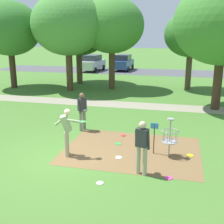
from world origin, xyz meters
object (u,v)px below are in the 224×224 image
Objects in this scene: tree_near_right at (78,27)px; disc_golf_basket at (168,136)px; player_throwing at (142,145)px; parked_car_leftmost at (92,63)px; player_foreground_watching at (82,109)px; frisbee_near_basket at (123,136)px; tree_mid_right at (9,29)px; tree_far_center at (68,24)px; player_waiting_left at (67,129)px; tree_far_left at (223,23)px; tree_mid_center at (112,26)px; frisbee_by_tee at (119,157)px; parked_car_center_left at (123,62)px; frisbee_mid_grass at (100,183)px; frisbee_far_right at (168,178)px; frisbee_far_left at (190,155)px; tree_near_left at (191,34)px; frisbee_scattered_a at (118,144)px.

disc_golf_basket is at bearing -58.85° from tree_near_right.
parked_car_leftmost is (-9.13, 23.81, -0.05)m from player_throwing.
player_foreground_watching is 2.17m from frisbee_near_basket.
tree_mid_right is 4.85m from tree_far_center.
player_waiting_left is (0.40, -2.72, 0.02)m from player_foreground_watching.
tree_far_left reaches higher than player_throwing.
frisbee_by_tee is at bearing -75.11° from tree_mid_center.
tree_far_center is at bearing 123.97° from frisbee_near_basket.
tree_far_left is (4.23, 5.64, 4.72)m from frisbee_near_basket.
tree_far_center is (-7.18, 12.06, 3.87)m from player_throwing.
player_waiting_left is 23.89m from parked_car_leftmost.
tree_near_right is 5.44m from tree_mid_right.
tree_mid_right reaches higher than parked_car_center_left.
tree_far_left reaches higher than tree_mid_center.
tree_far_center is 13.82m from parked_car_center_left.
player_throwing is (-0.70, -1.58, 0.21)m from disc_golf_basket.
tree_near_right is at bearing 111.93° from frisbee_mid_grass.
frisbee_far_right is 0.04× the size of tree_mid_right.
tree_mid_center is 0.98× the size of tree_far_left.
frisbee_far_right is 0.06× the size of parked_car_center_left.
player_waiting_left is at bearing 164.13° from player_throwing.
player_foreground_watching is 0.24× the size of tree_far_left.
frisbee_far_right is 15.33m from tree_far_center.
frisbee_far_left is at bearing -37.50° from tree_mid_right.
tree_far_left is at bearing -17.49° from tree_far_center.
player_waiting_left reaches higher than frisbee_near_basket.
disc_golf_basket is at bearing 66.10° from player_throwing.
tree_near_right is at bearing 97.02° from tree_far_center.
disc_golf_basket is 6.89× the size of frisbee_near_basket.
parked_car_center_left is (-6.62, 25.33, 0.91)m from frisbee_far_right.
player_foreground_watching is at bearing -139.02° from tree_far_left.
tree_mid_right is at bearing -115.48° from parked_car_center_left.
tree_near_right reaches higher than frisbee_near_basket.
parked_car_leftmost is at bearing 115.35° from tree_mid_center.
tree_near_left is at bearing -40.50° from parked_car_leftmost.
parked_car_leftmost is at bearing 110.11° from frisbee_scattered_a.
frisbee_far_left is 13.58m from tree_near_left.
tree_mid_right is 14.96m from parked_car_center_left.
player_foreground_watching is 1.00× the size of player_waiting_left.
frisbee_near_basket is 3.88m from frisbee_far_right.
frisbee_near_basket is 14.42m from tree_near_right.
frisbee_far_left is 24.48m from parked_car_leftmost.
parked_car_leftmost is 3.64m from parked_car_center_left.
frisbee_far_right is at bearing -109.65° from frisbee_far_left.
frisbee_by_tee is (0.28, -2.21, 0.00)m from frisbee_near_basket.
frisbee_mid_grass is 25.96m from parked_car_leftmost.
tree_mid_right is (-10.79, 9.90, 4.56)m from frisbee_scattered_a.
tree_mid_center is at bearing 104.89° from frisbee_by_tee.
parked_car_leftmost is (-7.92, 20.60, 0.91)m from frisbee_near_basket.
parked_car_center_left reaches higher than frisbee_by_tee.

